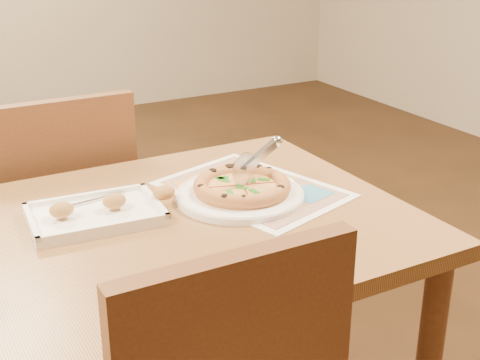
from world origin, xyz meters
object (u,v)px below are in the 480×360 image
pizza_cutter (255,160)px  appetizer_tray (99,213)px  dining_table (129,265)px  menu (253,189)px  chair_far (61,200)px  pizza (242,186)px  plate (240,196)px

pizza_cutter → appetizer_tray: pizza_cutter is taller
dining_table → menu: bearing=11.3°
pizza_cutter → appetizer_tray: (-0.39, 0.04, -0.07)m
chair_far → pizza: (0.32, -0.56, 0.18)m
dining_table → pizza: size_ratio=5.39×
appetizer_tray → dining_table: bearing=-70.5°
chair_far → pizza_cutter: (0.36, -0.55, 0.24)m
dining_table → pizza_cutter: 0.40m
plate → menu: size_ratio=0.71×
dining_table → appetizer_tray: 0.14m
chair_far → dining_table: bearing=90.0°
plate → appetizer_tray: appetizer_tray is taller
pizza_cutter → menu: pizza_cutter is taller
pizza → pizza_cutter: bearing=10.6°
plate → menu: 0.07m
dining_table → chair_far: 0.61m
chair_far → plate: chair_far is taller
plate → pizza: (0.01, 0.01, 0.02)m
pizza → appetizer_tray: size_ratio=0.69×
pizza → appetizer_tray: appetizer_tray is taller
plate → pizza_cutter: (0.05, 0.01, 0.08)m
pizza → chair_far: bearing=119.5°
appetizer_tray → menu: bearing=-2.7°
chair_far → menu: size_ratio=1.06×
pizza_cutter → pizza: bearing=173.2°
chair_far → appetizer_tray: chair_far is taller
pizza_cutter → plate: bearing=177.8°
pizza → menu: 0.06m
menu → chair_far: bearing=124.4°
pizza_cutter → dining_table: bearing=170.8°
menu → plate: bearing=-147.8°
dining_table → chair_far: chair_far is taller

